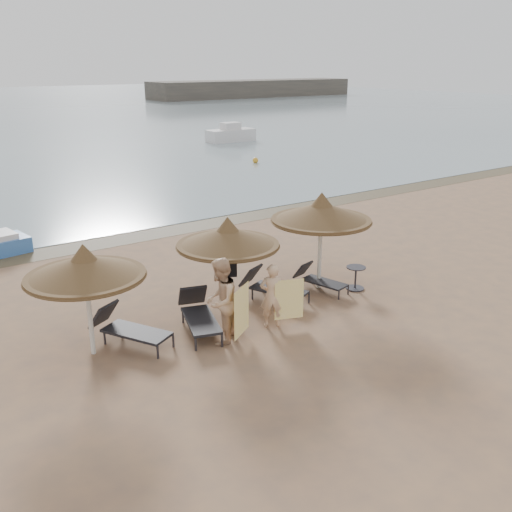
{
  "coord_description": "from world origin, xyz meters",
  "views": [
    {
      "loc": [
        -7.59,
        -10.19,
        6.3
      ],
      "look_at": [
        0.39,
        1.2,
        1.54
      ],
      "focal_mm": 40.0,
      "sensor_mm": 36.0,
      "label": 1
    }
  ],
  "objects_px": {
    "palapa_right": "(321,212)",
    "lounger_far_right": "(318,279)",
    "lounger_far_left": "(127,327)",
    "lounger_near_left": "(198,313)",
    "person_right": "(272,291)",
    "lounger_near_right": "(271,286)",
    "side_table": "(355,279)",
    "palapa_left": "(85,267)",
    "palapa_center": "(228,237)",
    "person_left": "(221,295)"
  },
  "relations": [
    {
      "from": "person_left",
      "to": "lounger_near_left",
      "type": "bearing_deg",
      "value": -124.95
    },
    {
      "from": "palapa_center",
      "to": "lounger_near_right",
      "type": "bearing_deg",
      "value": 5.63
    },
    {
      "from": "palapa_right",
      "to": "lounger_far_right",
      "type": "xyz_separation_m",
      "value": [
        -0.11,
        -0.09,
        -1.94
      ]
    },
    {
      "from": "lounger_far_left",
      "to": "lounger_near_left",
      "type": "bearing_deg",
      "value": -37.92
    },
    {
      "from": "palapa_right",
      "to": "person_right",
      "type": "distance_m",
      "value": 3.23
    },
    {
      "from": "lounger_near_left",
      "to": "side_table",
      "type": "bearing_deg",
      "value": 13.46
    },
    {
      "from": "palapa_left",
      "to": "lounger_far_left",
      "type": "relative_size",
      "value": 1.27
    },
    {
      "from": "lounger_near_left",
      "to": "lounger_far_right",
      "type": "relative_size",
      "value": 1.27
    },
    {
      "from": "lounger_near_right",
      "to": "lounger_far_right",
      "type": "relative_size",
      "value": 1.19
    },
    {
      "from": "person_right",
      "to": "side_table",
      "type": "bearing_deg",
      "value": -139.09
    },
    {
      "from": "lounger_near_left",
      "to": "side_table",
      "type": "height_order",
      "value": "lounger_near_left"
    },
    {
      "from": "palapa_left",
      "to": "lounger_near_right",
      "type": "xyz_separation_m",
      "value": [
        5.17,
        0.22,
        -1.69
      ]
    },
    {
      "from": "palapa_right",
      "to": "person_left",
      "type": "bearing_deg",
      "value": -163.06
    },
    {
      "from": "lounger_far_right",
      "to": "side_table",
      "type": "relative_size",
      "value": 2.51
    },
    {
      "from": "lounger_far_left",
      "to": "lounger_near_left",
      "type": "height_order",
      "value": "lounger_near_left"
    },
    {
      "from": "side_table",
      "to": "palapa_left",
      "type": "bearing_deg",
      "value": 175.48
    },
    {
      "from": "palapa_left",
      "to": "side_table",
      "type": "height_order",
      "value": "palapa_left"
    },
    {
      "from": "palapa_center",
      "to": "side_table",
      "type": "xyz_separation_m",
      "value": [
        3.93,
        -0.68,
        -1.77
      ]
    },
    {
      "from": "lounger_far_left",
      "to": "palapa_right",
      "type": "bearing_deg",
      "value": -27.82
    },
    {
      "from": "lounger_near_right",
      "to": "person_right",
      "type": "relative_size",
      "value": 1.07
    },
    {
      "from": "lounger_near_right",
      "to": "lounger_far_right",
      "type": "bearing_deg",
      "value": -31.29
    },
    {
      "from": "lounger_far_left",
      "to": "person_right",
      "type": "bearing_deg",
      "value": -48.52
    },
    {
      "from": "person_left",
      "to": "palapa_left",
      "type": "bearing_deg",
      "value": -64.73
    },
    {
      "from": "lounger_far_left",
      "to": "lounger_near_left",
      "type": "relative_size",
      "value": 0.96
    },
    {
      "from": "lounger_near_left",
      "to": "person_right",
      "type": "distance_m",
      "value": 1.9
    },
    {
      "from": "lounger_near_right",
      "to": "palapa_right",
      "type": "bearing_deg",
      "value": -27.53
    },
    {
      "from": "lounger_near_left",
      "to": "person_left",
      "type": "height_order",
      "value": "person_left"
    },
    {
      "from": "palapa_center",
      "to": "side_table",
      "type": "relative_size",
      "value": 3.89
    },
    {
      "from": "palapa_right",
      "to": "lounger_far_left",
      "type": "xyz_separation_m",
      "value": [
        -5.98,
        -0.06,
        -1.87
      ]
    },
    {
      "from": "lounger_near_left",
      "to": "lounger_near_right",
      "type": "relative_size",
      "value": 1.07
    },
    {
      "from": "palapa_left",
      "to": "lounger_far_left",
      "type": "xyz_separation_m",
      "value": [
        0.85,
        0.04,
        -1.68
      ]
    },
    {
      "from": "palapa_right",
      "to": "side_table",
      "type": "relative_size",
      "value": 4.22
    },
    {
      "from": "palapa_left",
      "to": "lounger_far_right",
      "type": "xyz_separation_m",
      "value": [
        6.72,
        -0.0,
        -1.76
      ]
    },
    {
      "from": "palapa_left",
      "to": "palapa_right",
      "type": "distance_m",
      "value": 6.83
    },
    {
      "from": "palapa_left",
      "to": "person_right",
      "type": "distance_m",
      "value": 4.48
    },
    {
      "from": "palapa_center",
      "to": "lounger_near_right",
      "type": "relative_size",
      "value": 1.3
    },
    {
      "from": "person_left",
      "to": "palapa_right",
      "type": "bearing_deg",
      "value": 155.46
    },
    {
      "from": "lounger_far_left",
      "to": "person_right",
      "type": "xyz_separation_m",
      "value": [
        3.32,
        -1.22,
        0.55
      ]
    },
    {
      "from": "person_right",
      "to": "person_left",
      "type": "bearing_deg",
      "value": 30.63
    },
    {
      "from": "lounger_near_right",
      "to": "palapa_left",
      "type": "bearing_deg",
      "value": 159.16
    },
    {
      "from": "palapa_right",
      "to": "lounger_far_left",
      "type": "relative_size",
      "value": 1.38
    },
    {
      "from": "lounger_far_left",
      "to": "lounger_far_right",
      "type": "bearing_deg",
      "value": -28.74
    },
    {
      "from": "lounger_far_left",
      "to": "lounger_near_right",
      "type": "distance_m",
      "value": 4.32
    },
    {
      "from": "palapa_left",
      "to": "palapa_right",
      "type": "bearing_deg",
      "value": 0.79
    },
    {
      "from": "palapa_left",
      "to": "palapa_center",
      "type": "relative_size",
      "value": 0.99
    },
    {
      "from": "side_table",
      "to": "person_left",
      "type": "height_order",
      "value": "person_left"
    },
    {
      "from": "lounger_near_right",
      "to": "side_table",
      "type": "bearing_deg",
      "value": -41.71
    },
    {
      "from": "palapa_left",
      "to": "person_right",
      "type": "relative_size",
      "value": 1.38
    },
    {
      "from": "palapa_center",
      "to": "person_right",
      "type": "xyz_separation_m",
      "value": [
        0.47,
        -1.26,
        -1.14
      ]
    },
    {
      "from": "lounger_near_left",
      "to": "lounger_far_right",
      "type": "bearing_deg",
      "value": 20.97
    }
  ]
}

